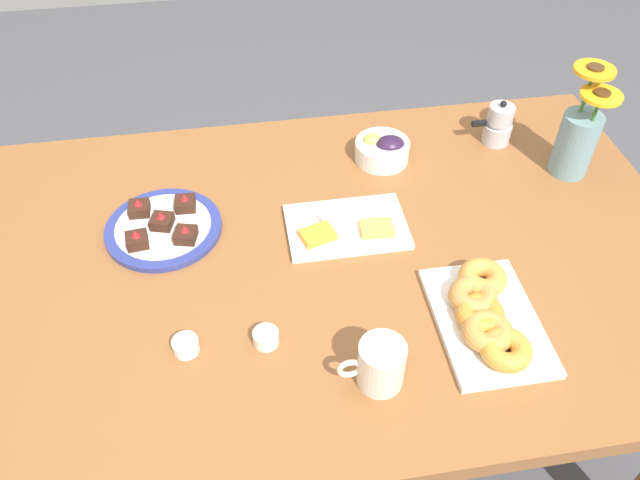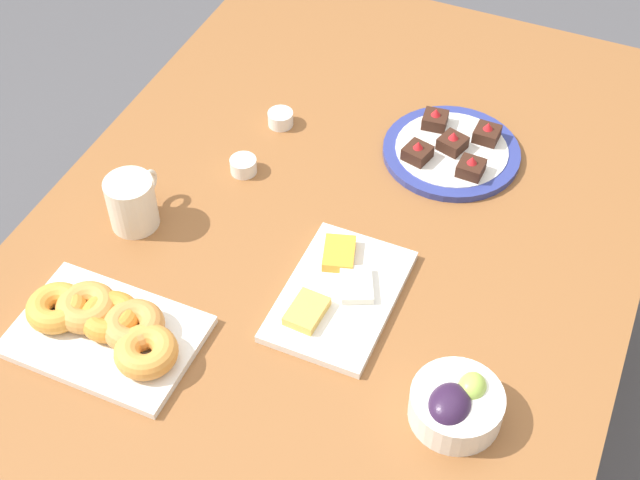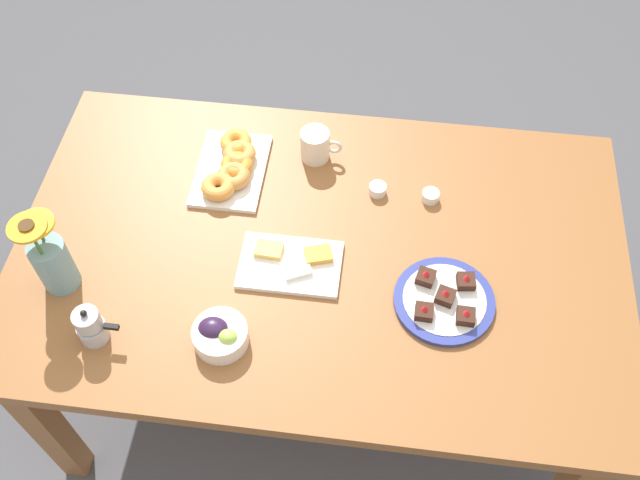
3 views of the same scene
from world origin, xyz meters
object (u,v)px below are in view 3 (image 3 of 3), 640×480
Objects in this scene: moka_pot at (91,326)px; grape_bowl at (220,335)px; croissant_platter at (232,167)px; jam_cup_berry at (431,196)px; flower_vase at (52,261)px; cheese_platter at (291,263)px; jam_cup_honey at (378,189)px; coffee_mug at (316,145)px; dessert_plate at (444,300)px; dining_table at (320,267)px.

grape_bowl is at bearing 5.07° from moka_pot.
jam_cup_berry is (0.56, -0.03, -0.01)m from croissant_platter.
flower_vase is at bearing -157.18° from jam_cup_berry.
cheese_platter is 5.42× the size of jam_cup_honey.
coffee_mug is 0.35m from jam_cup_berry.
cheese_platter is at bearing 171.17° from dessert_plate.
dessert_plate reaches higher than jam_cup_berry.
moka_pot is at bearing -174.93° from grape_bowl.
jam_cup_berry reaches higher than dining_table.
croissant_platter is 0.70m from dessert_plate.
grape_bowl is (-0.20, -0.29, 0.12)m from dining_table.
croissant_platter is at bearing 49.12° from flower_vase.
moka_pot is at bearing -166.45° from dessert_plate.
jam_cup_honey is at bearing 56.24° from grape_bowl.
moka_pot reaches higher than dessert_plate.
coffee_mug is 2.44× the size of jam_cup_honey.
jam_cup_berry is 0.99m from flower_vase.
flower_vase is (-0.58, -0.50, 0.05)m from coffee_mug.
jam_cup_honey is (0.20, 0.27, 0.01)m from cheese_platter.
cheese_platter is at bearing -54.09° from croissant_platter.
grape_bowl reaches higher than dessert_plate.
croissant_platter is 0.60m from moka_pot.
jam_cup_honey is (0.19, -0.11, -0.03)m from coffee_mug.
coffee_mug is 0.63m from grape_bowl.
grape_bowl is 0.49× the size of flower_vase.
dining_table is at bearing 159.50° from dessert_plate.
flower_vase is (-0.77, -0.39, 0.08)m from jam_cup_honey.
coffee_mug reaches higher than croissant_platter.
grape_bowl is at bearing -81.86° from croissant_platter.
cheese_platter is at bearing 59.94° from grape_bowl.
jam_cup_honey is (0.34, 0.50, -0.01)m from grape_bowl.
jam_cup_honey is 1.00× the size of jam_cup_berry.
coffee_mug is 0.24m from croissant_platter.
grape_bowl reaches higher than cheese_platter.
flower_vase reaches higher than dining_table.
dessert_plate is 0.85m from moka_pot.
grape_bowl is 0.60m from jam_cup_honey.
croissant_platter reaches higher than jam_cup_honey.
cheese_platter is 0.40m from dessert_plate.
moka_pot is (-0.83, -0.20, 0.04)m from dessert_plate.
dining_table is 0.38m from grape_bowl.
cheese_platter is 0.97× the size of flower_vase.
dessert_plate is (0.05, -0.32, -0.00)m from jam_cup_berry.
jam_cup_honey is at bearing -30.78° from coffee_mug.
jam_cup_honey and jam_cup_berry have the same top height.
moka_pot is (-0.30, -0.03, 0.02)m from grape_bowl.
dining_table is 0.36m from jam_cup_berry.
grape_bowl is at bearing -123.76° from jam_cup_honey.
coffee_mug reaches higher than dessert_plate.
coffee_mug is 0.41× the size of croissant_platter.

